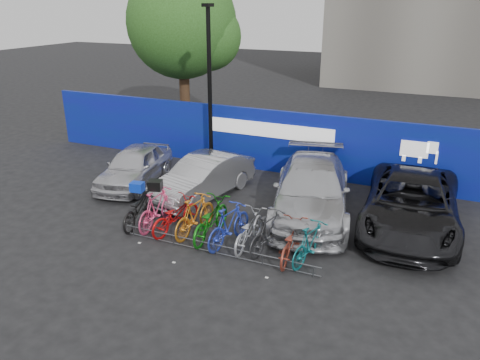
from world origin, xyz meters
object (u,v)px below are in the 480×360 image
Objects in this scene: bike_6 at (249,229)px; car_3 at (411,204)px; bike_5 at (229,225)px; lamppost at (210,85)px; car_0 at (135,166)px; car_1 at (203,177)px; bike_3 at (195,215)px; bike_4 at (210,219)px; bike_9 at (311,243)px; bike_0 at (139,208)px; tree at (187,26)px; bike_2 at (175,215)px; bike_7 at (269,232)px; bike_8 at (290,241)px; car_2 at (311,190)px; bike_rack at (216,249)px; bike_1 at (157,208)px.

car_3 is at bearing -143.46° from bike_6.
car_3 is 2.95× the size of bike_5.
lamppost reaches higher than car_0.
car_1 is 3.46m from bike_5.
bike_3 is 0.91× the size of bike_4.
bike_9 is (2.26, 0.00, -0.05)m from bike_5.
bike_0 is 1.14× the size of bike_9.
bike_2 is (5.12, -9.92, -4.58)m from tree.
bike_7 is 0.67m from bike_8.
car_2 reaches higher than bike_2.
bike_5 is at bearing 14.66° from bike_9.
tree is 3.77× the size of bike_4.
bike_3 is (-2.62, -2.60, -0.24)m from car_2.
lamppost is at bearing 118.07° from bike_rack.
bike_5 is (4.99, -2.70, -0.11)m from car_0.
car_2 is at bearing -110.10° from bike_6.
bike_5 is at bearing 175.64° from bike_1.
car_0 reaches higher than bike_4.
car_1 is 4.79m from bike_8.
car_1 is 2.95m from bike_4.
bike_9 is at bearing -44.03° from lamppost.
bike_rack is at bearing 148.94° from bike_3.
car_3 reaches higher than bike_8.
car_0 reaches higher than bike_7.
bike_7 is (-3.27, -2.85, -0.24)m from car_3.
bike_3 is 1.09× the size of bike_9.
car_2 is 3.01× the size of bike_6.
bike_7 is 0.97× the size of bike_8.
bike_1 is at bearing 161.15° from bike_rack.
bike_6 is at bearing -166.16° from bike_2.
bike_6 is (2.24, 0.05, -0.01)m from bike_2.
car_1 reaches higher than bike_7.
bike_2 is at bearing 12.78° from bike_7.
bike_4 is (2.62, -5.19, -2.73)m from lamppost.
bike_rack is 0.77m from bike_5.
bike_6 is 1.02× the size of bike_7.
bike_8 is (8.59, -10.05, -4.58)m from tree.
bike_3 is (5.71, -9.84, -4.50)m from tree.
car_3 is at bearing -142.13° from bike_2.
bike_4 is at bearing 125.39° from bike_rack.
lamppost is 1.48× the size of car_1.
bike_7 is at bearing 177.52° from bike_4.
car_2 is 2.89m from bike_9.
car_3 reaches higher than bike_4.
bike_5 is (0.07, 0.65, 0.41)m from bike_rack.
car_2 is at bearing -130.60° from bike_4.
bike_0 is 2.96m from bike_5.
car_1 reaches higher than bike_0.
bike_1 is (0.58, 0.08, 0.06)m from bike_0.
bike_5 reaches higher than bike_8.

